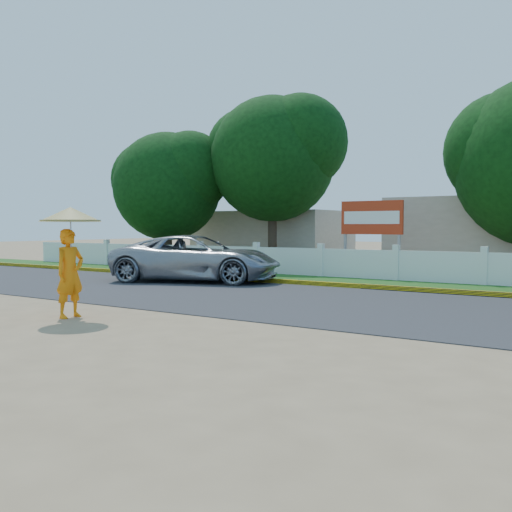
{
  "coord_description": "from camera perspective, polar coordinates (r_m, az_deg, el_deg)",
  "views": [
    {
      "loc": [
        6.96,
        -8.64,
        1.97
      ],
      "look_at": [
        0.0,
        2.0,
        1.3
      ],
      "focal_mm": 40.0,
      "sensor_mm": 36.0,
      "label": 1
    }
  ],
  "objects": [
    {
      "name": "monk_with_parasol",
      "position": [
        12.82,
        -18.09,
        0.98
      ],
      "size": [
        1.31,
        1.31,
        2.38
      ],
      "color": "orange",
      "rests_on": "ground"
    },
    {
      "name": "billboard",
      "position": [
        22.54,
        11.48,
        3.38
      ],
      "size": [
        2.5,
        0.13,
        2.95
      ],
      "color": "gray",
      "rests_on": "ground"
    },
    {
      "name": "curb",
      "position": [
        18.18,
        10.51,
        -3.01
      ],
      "size": [
        40.0,
        0.18,
        0.16
      ],
      "primitive_type": "cube",
      "color": "yellow",
      "rests_on": "ground"
    },
    {
      "name": "tree_row",
      "position": [
        23.61,
        21.71,
        9.83
      ],
      "size": [
        34.24,
        8.15,
        8.54
      ],
      "color": "#473828",
      "rests_on": "ground"
    },
    {
      "name": "building_far",
      "position": [
        32.43,
        1.66,
        2.0
      ],
      "size": [
        8.0,
        5.0,
        2.8
      ],
      "primitive_type": "cube",
      "color": "#B7AD99",
      "rests_on": "ground"
    },
    {
      "name": "grass_verge",
      "position": [
        19.76,
        12.41,
        -2.74
      ],
      "size": [
        60.0,
        3.5,
        0.03
      ],
      "primitive_type": "cube",
      "color": "#2D601E",
      "rests_on": "ground"
    },
    {
      "name": "fence",
      "position": [
        21.07,
        13.83,
        -0.94
      ],
      "size": [
        40.0,
        0.1,
        1.1
      ],
      "primitive_type": "cube",
      "color": "silver",
      "rests_on": "ground"
    },
    {
      "name": "ground",
      "position": [
        11.27,
        -5.62,
        -7.07
      ],
      "size": [
        120.0,
        120.0,
        0.0
      ],
      "primitive_type": "plane",
      "color": "#9E8460",
      "rests_on": "ground"
    },
    {
      "name": "vehicle",
      "position": [
        20.33,
        -5.95,
        -0.23
      ],
      "size": [
        6.52,
        4.61,
        1.65
      ],
      "primitive_type": "imported",
      "rotation": [
        0.0,
        0.0,
        1.92
      ],
      "color": "#989BA0",
      "rests_on": "ground"
    },
    {
      "name": "road",
      "position": [
        15.0,
        5.25,
        -4.51
      ],
      "size": [
        60.0,
        7.0,
        0.02
      ],
      "primitive_type": "cube",
      "color": "#38383A",
      "rests_on": "ground"
    }
  ]
}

